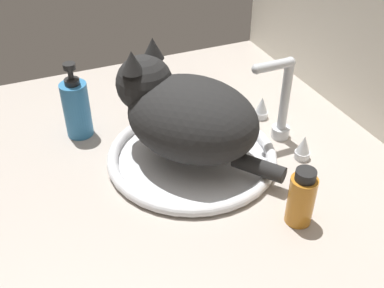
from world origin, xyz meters
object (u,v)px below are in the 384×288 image
sink_basin (192,156)px  soap_pump_bottle (77,108)px  cat (182,112)px  amber_bottle (301,198)px  toothbrush (143,82)px  faucet (281,109)px

sink_basin → soap_pump_bottle: (-18.52, -19.28, 5.70)cm
sink_basin → cat: cat is taller
amber_bottle → toothbrush: 59.21cm
sink_basin → faucet: (-0.00, 20.53, 6.45)cm
amber_bottle → toothbrush: size_ratio=0.72×
faucet → toothbrush: (-34.93, -19.80, -6.82)cm
faucet → soap_pump_bottle: size_ratio=1.17×
soap_pump_bottle → cat: bearing=47.0°
faucet → soap_pump_bottle: (-18.52, -39.81, -0.75)cm
cat → amber_bottle: 28.20cm
cat → sink_basin: bearing=37.0°
faucet → toothbrush: 40.73cm
toothbrush → amber_bottle: bearing=9.4°
sink_basin → amber_bottle: (23.30, 10.39, 4.26)cm
amber_bottle → sink_basin: bearing=-156.0°
sink_basin → amber_bottle: amber_bottle is taller
faucet → toothbrush: faucet is taller
soap_pump_bottle → sink_basin: bearing=46.2°
soap_pump_bottle → toothbrush: size_ratio=1.10×
cat → soap_pump_bottle: (-16.78, -17.97, -4.17)cm
faucet → cat: (-1.74, -21.84, 3.43)cm
soap_pump_bottle → faucet: bearing=65.1°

